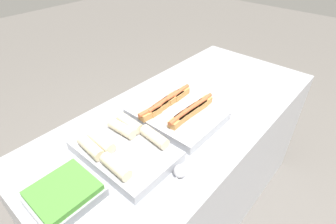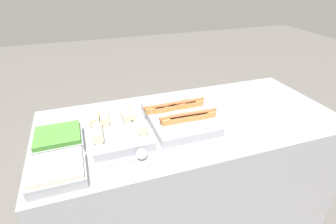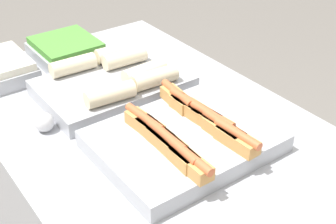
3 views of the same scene
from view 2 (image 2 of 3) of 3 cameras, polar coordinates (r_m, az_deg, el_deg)
name	(u,v)px [view 2 (image 2 of 3)]	position (r m, az deg, el deg)	size (l,w,h in m)	color
ground_plane	(186,217)	(2.20, 3.99, -21.77)	(12.00, 12.00, 0.00)	slate
counter	(188,174)	(1.88, 4.46, -13.26)	(1.84, 0.84, 0.88)	#A8AAB2
tray_hotdogs	(180,116)	(1.57, 2.53, -0.88)	(0.40, 0.46, 0.10)	#A8AAB2
tray_wraps	(117,126)	(1.50, -10.95, -3.10)	(0.31, 0.46, 0.10)	#A8AAB2
tray_side_front	(57,171)	(1.28, -22.95, -11.79)	(0.24, 0.22, 0.07)	#A8AAB2
tray_side_back	(58,139)	(1.49, -22.75, -5.48)	(0.24, 0.22, 0.07)	#A8AAB2
serving_spoon_near	(140,155)	(1.29, -6.18, -9.24)	(0.23, 0.06, 0.06)	silver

